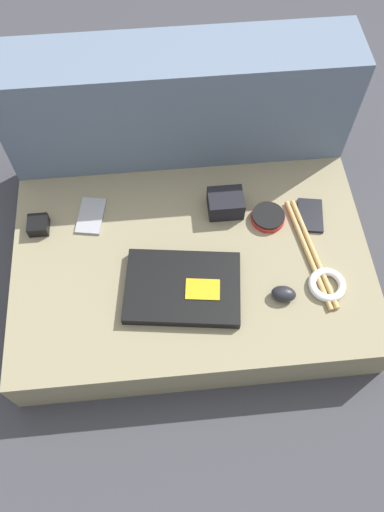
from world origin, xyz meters
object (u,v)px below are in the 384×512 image
(laptop, at_px, (183,288))
(computer_mouse, at_px, (284,294))
(speaker_puck, at_px, (268,217))
(camera_pouch, at_px, (226,203))
(phone_silver, at_px, (91,216))
(charger_brick, at_px, (38,225))
(phone_black, at_px, (310,215))

(laptop, distance_m, computer_mouse, 0.27)
(speaker_puck, xyz_separation_m, camera_pouch, (-0.12, 0.05, 0.02))
(camera_pouch, bearing_deg, laptop, -120.21)
(computer_mouse, bearing_deg, phone_silver, 162.91)
(computer_mouse, distance_m, charger_brick, 0.72)
(computer_mouse, relative_size, charger_brick, 1.24)
(computer_mouse, height_order, camera_pouch, camera_pouch)
(camera_pouch, bearing_deg, phone_black, -11.02)
(laptop, bearing_deg, computer_mouse, -2.04)
(laptop, relative_size, phone_silver, 2.47)
(computer_mouse, height_order, phone_black, computer_mouse)
(laptop, distance_m, charger_brick, 0.46)
(computer_mouse, relative_size, camera_pouch, 0.73)
(charger_brick, bearing_deg, phone_black, -2.33)
(computer_mouse, distance_m, speaker_puck, 0.25)
(phone_silver, height_order, charger_brick, charger_brick)
(speaker_puck, xyz_separation_m, phone_silver, (-0.51, 0.06, -0.01))
(laptop, bearing_deg, phone_silver, 140.98)
(phone_black, distance_m, camera_pouch, 0.25)
(phone_black, bearing_deg, laptop, -142.81)
(laptop, relative_size, speaker_puck, 3.38)
(phone_black, xyz_separation_m, camera_pouch, (-0.24, 0.05, 0.03))
(speaker_puck, distance_m, phone_silver, 0.52)
(phone_black, bearing_deg, charger_brick, -172.52)
(charger_brick, bearing_deg, phone_silver, 10.61)
(phone_silver, xyz_separation_m, phone_black, (0.64, -0.06, 0.00))
(laptop, xyz_separation_m, camera_pouch, (0.15, 0.25, 0.02))
(laptop, height_order, camera_pouch, camera_pouch)
(camera_pouch, xyz_separation_m, charger_brick, (-0.54, -0.02, -0.01))
(phone_black, bearing_deg, camera_pouch, 178.78)
(speaker_puck, relative_size, phone_black, 0.79)
(laptop, bearing_deg, charger_brick, 156.91)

